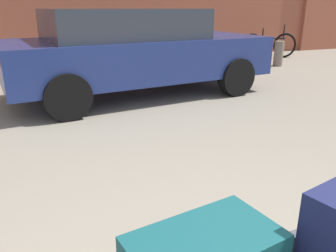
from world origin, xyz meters
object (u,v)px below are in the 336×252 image
object	(u,v)px
parked_car	(135,50)
bollard_kerb_far	(279,54)
bicycle_leaning	(268,45)
bollard_kerb_mid	(216,57)
bollard_kerb_near	(169,60)

from	to	relation	value
parked_car	bollard_kerb_far	distance (m)	4.60
bicycle_leaning	bollard_kerb_mid	size ratio (longest dim) A/B	2.75
bollard_kerb_near	bollard_kerb_far	xyz separation A→B (m)	(3.04, 0.00, 0.00)
bollard_kerb_far	bollard_kerb_mid	bearing A→B (deg)	180.00
bollard_kerb_near	bollard_kerb_far	size ratio (longest dim) A/B	1.00
parked_car	bollard_kerb_near	distance (m)	2.09
parked_car	bicycle_leaning	bearing A→B (deg)	30.59
parked_car	bicycle_leaning	distance (m)	5.75
parked_car	bollard_kerb_mid	distance (m)	2.98
bicycle_leaning	bollard_kerb_near	bearing A→B (deg)	-160.61
bicycle_leaning	bollard_kerb_near	size ratio (longest dim) A/B	2.75
bollard_kerb_mid	bollard_kerb_far	bearing A→B (deg)	0.00
parked_car	bicycle_leaning	size ratio (longest dim) A/B	2.59
bollard_kerb_mid	parked_car	bearing A→B (deg)	-146.58
bollard_kerb_near	bollard_kerb_mid	size ratio (longest dim) A/B	1.00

